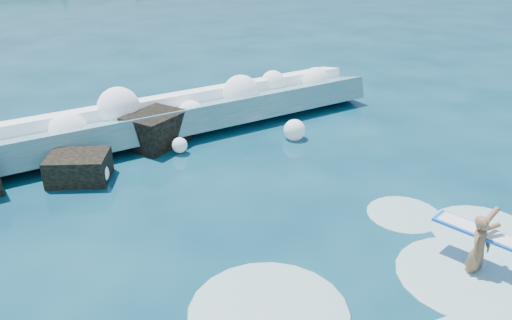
% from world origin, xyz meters
% --- Properties ---
extents(ground, '(200.00, 200.00, 0.00)m').
position_xyz_m(ground, '(0.00, 0.00, 0.00)').
color(ground, '#082D42').
rests_on(ground, ground).
extents(breaking_wave, '(16.32, 2.62, 1.41)m').
position_xyz_m(breaking_wave, '(1.03, 7.75, 0.49)').
color(breaking_wave, teal).
rests_on(breaking_wave, ground).
extents(rock_cluster, '(7.88, 3.13, 1.23)m').
position_xyz_m(rock_cluster, '(-2.28, 6.45, 0.39)').
color(rock_cluster, black).
rests_on(rock_cluster, ground).
extents(surfer_with_board, '(1.08, 2.80, 1.55)m').
position_xyz_m(surfer_with_board, '(3.80, -2.68, 0.57)').
color(surfer_with_board, '#8A5F40').
rests_on(surfer_with_board, ground).
extents(wave_spray, '(14.92, 4.05, 1.82)m').
position_xyz_m(wave_spray, '(0.86, 7.56, 0.87)').
color(wave_spray, white).
rests_on(wave_spray, ground).
extents(surf_foam, '(9.41, 5.51, 0.15)m').
position_xyz_m(surf_foam, '(2.62, -2.11, 0.00)').
color(surf_foam, silver).
rests_on(surf_foam, ground).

